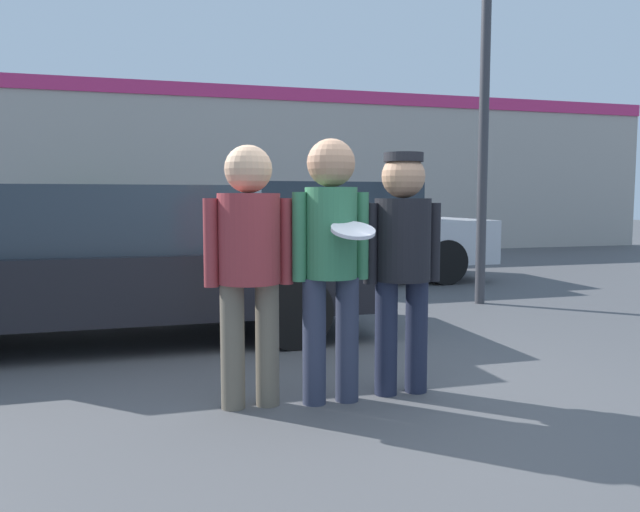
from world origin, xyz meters
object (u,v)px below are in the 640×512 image
(person_middle_with_frisbee, at_px, (331,248))
(street_lamp, at_px, (502,0))
(person_right, at_px, (402,251))
(parked_car_near, at_px, (114,262))
(parked_car_far, at_px, (333,232))
(person_left, at_px, (249,252))
(shrub, at_px, (86,228))

(person_middle_with_frisbee, height_order, street_lamp, street_lamp)
(person_middle_with_frisbee, distance_m, person_right, 0.51)
(parked_car_near, xyz_separation_m, parked_car_far, (3.19, 3.34, 0.06))
(person_right, distance_m, parked_car_near, 2.96)
(parked_car_far, bearing_deg, street_lamp, -62.46)
(person_left, bearing_deg, person_middle_with_frisbee, -7.14)
(person_left, relative_size, street_lamp, 0.27)
(person_middle_with_frisbee, height_order, person_right, person_middle_with_frisbee)
(person_middle_with_frisbee, bearing_deg, person_left, 172.86)
(person_right, relative_size, parked_car_far, 0.34)
(person_left, height_order, shrub, person_left)
(parked_car_near, relative_size, parked_car_far, 1.00)
(person_left, height_order, person_right, person_left)
(parked_car_far, xyz_separation_m, shrub, (-3.99, 4.11, -0.08))
(person_middle_with_frisbee, xyz_separation_m, shrub, (-2.20, 9.76, -0.30))
(person_middle_with_frisbee, bearing_deg, person_right, 5.76)
(person_right, height_order, parked_car_near, person_right)
(parked_car_near, bearing_deg, person_right, -49.90)
(person_left, relative_size, person_middle_with_frisbee, 0.97)
(person_left, distance_m, shrub, 9.84)
(parked_car_near, relative_size, street_lamp, 0.79)
(parked_car_far, bearing_deg, shrub, 134.15)
(person_left, relative_size, person_right, 1.02)
(person_left, bearing_deg, street_lamp, 39.98)
(person_left, xyz_separation_m, parked_car_near, (-0.88, 2.24, -0.25))
(street_lamp, xyz_separation_m, shrub, (-5.31, 6.65, -2.99))
(person_right, xyz_separation_m, shrub, (-2.71, 9.71, -0.26))
(person_right, xyz_separation_m, street_lamp, (2.61, 3.06, 2.73))
(person_left, bearing_deg, shrub, 99.85)
(person_left, relative_size, shrub, 1.17)
(person_right, bearing_deg, parked_car_near, 130.10)
(street_lamp, bearing_deg, person_middle_with_frisbee, -135.10)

